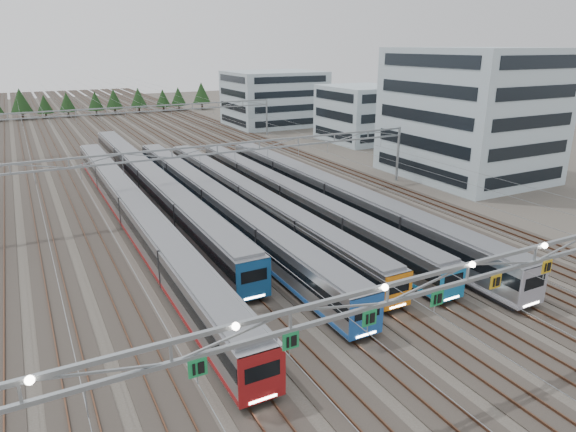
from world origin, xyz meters
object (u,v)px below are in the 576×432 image
train_f (335,196)px  gantry_mid (218,157)px  gantry_near (468,277)px  depot_bldg_south (469,114)px  depot_bldg_north (274,98)px  gantry_far (137,114)px  train_e (290,197)px  train_a (133,211)px  train_d (248,197)px  depot_bldg_mid (362,114)px  train_c (213,202)px  train_b (150,182)px

train_f → gantry_mid: gantry_mid is taller
gantry_near → depot_bldg_south: 54.38m
depot_bldg_north → gantry_mid: bearing=-122.0°
train_f → depot_bldg_south: size_ratio=2.50×
gantry_far → gantry_mid: bearing=-90.0°
train_e → depot_bldg_south: 33.38m
train_a → train_e: bearing=-7.7°
train_d → train_f: 10.35m
gantry_far → depot_bldg_north: (36.40, 13.29, 0.15)m
depot_bldg_south → depot_bldg_mid: depot_bldg_south is taller
train_a → gantry_far: (11.25, 48.54, 4.27)m
train_c → train_e: size_ratio=1.12×
train_d → depot_bldg_south: bearing=2.3°
gantry_far → gantry_near: bearing=-90.0°
train_b → gantry_far: 37.98m
train_a → train_f: size_ratio=1.21×
gantry_near → gantry_mid: bearing=89.9°
train_c → train_b: bearing=110.6°
gantry_near → train_d: bearing=86.4°
train_d → train_f: size_ratio=1.02×
train_b → train_f: 24.67m
train_c → gantry_near: size_ratio=1.07×
train_a → gantry_far: bearing=77.0°
train_c → gantry_near: 36.43m
train_b → depot_bldg_north: size_ratio=3.06×
train_e → depot_bldg_north: bearing=65.2°
train_b → depot_bldg_south: size_ratio=3.06×
train_a → train_f: bearing=-13.6°
train_a → train_b: bearing=68.5°
train_e → train_c: bearing=168.1°
gantry_mid → train_e: bearing=-41.6°
gantry_far → depot_bldg_mid: (42.68, -15.27, -0.75)m
train_f → depot_bldg_north: depot_bldg_north is taller
train_b → gantry_mid: bearing=-49.4°
train_d → depot_bldg_mid: (40.43, 33.63, 3.73)m
train_c → depot_bldg_north: depot_bldg_north is taller
train_d → gantry_near: (-2.30, -36.22, 5.19)m
train_e → train_f: size_ratio=0.98×
train_b → train_e: size_ratio=1.25×
train_f → depot_bldg_south: depot_bldg_south is taller
depot_bldg_south → depot_bldg_mid: 32.58m
train_f → train_d: bearing=150.4°
train_a → depot_bldg_south: depot_bldg_south is taller
train_e → gantry_near: size_ratio=0.95×
gantry_mid → depot_bldg_mid: bearing=34.9°
train_a → train_f: (22.50, -5.46, 0.05)m
gantry_near → depot_bldg_mid: depot_bldg_mid is taller
train_d → gantry_mid: (-2.25, 3.90, 4.49)m
train_b → train_f: size_ratio=1.22×
train_b → depot_bldg_north: bearing=49.4°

